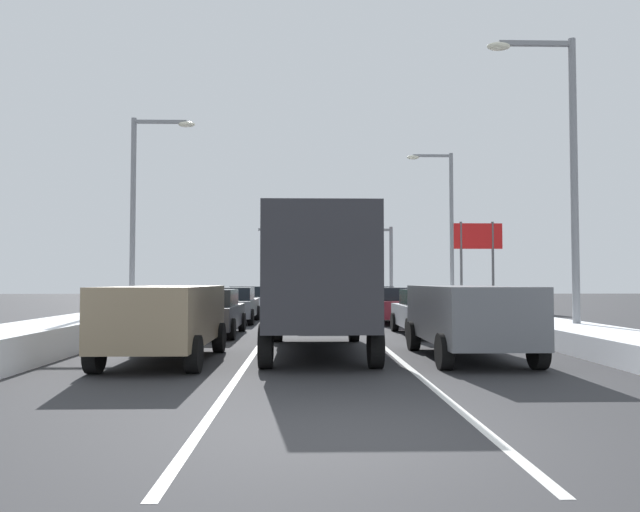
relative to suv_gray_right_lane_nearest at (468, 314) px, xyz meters
name	(u,v)px	position (x,y,z in m)	size (l,w,h in m)	color
ground_plane	(316,327)	(-3.31, 9.80, -1.02)	(120.00, 120.00, 0.00)	#333335
lane_stripe_between_right_lane_and_center_lane	(351,320)	(-1.61, 13.93, -1.01)	(0.14, 45.45, 0.01)	silver
lane_stripe_between_center_lane_and_left_lane	(277,320)	(-5.01, 13.93, -1.01)	(0.14, 45.45, 0.01)	silver
snow_bank_right_shoulder	(465,313)	(3.69, 13.93, -0.74)	(2.18, 45.45, 0.55)	white
snow_bank_left_shoulder	(162,312)	(-10.31, 13.93, -0.66)	(2.06, 45.45, 0.72)	white
suv_gray_right_lane_nearest	(468,314)	(0.00, 0.00, 0.00)	(2.16, 4.90, 1.67)	slate
sedan_silver_right_lane_second	(429,312)	(0.33, 5.91, -0.25)	(2.00, 4.50, 1.51)	#B7BABF
sedan_maroon_right_lane_third	(397,305)	(0.17, 11.59, -0.25)	(2.00, 4.50, 1.51)	maroon
sedan_white_right_lane_fourth	(375,301)	(-0.12, 17.25, -0.25)	(2.00, 4.50, 1.51)	silver
box_truck_center_lane_nearest	(318,276)	(-3.43, 1.02, 0.88)	(2.53, 7.20, 3.36)	black
sedan_navy_center_lane_second	(318,307)	(-3.24, 9.40, -0.25)	(2.00, 4.50, 1.51)	navy
suv_green_center_lane_third	(314,296)	(-3.30, 16.41, 0.00)	(2.16, 4.90, 1.67)	#1E5633
sedan_red_center_lane_fourth	(315,297)	(-3.14, 23.36, -0.25)	(2.00, 4.50, 1.51)	maroon
suv_tan_left_lane_nearest	(165,316)	(-6.87, -0.31, 0.00)	(2.16, 4.90, 1.67)	#937F60
sedan_charcoal_left_lane_second	(210,312)	(-6.87, 6.01, -0.25)	(2.00, 4.50, 1.51)	#38383D
sedan_gray_left_lane_third	(233,305)	(-6.82, 12.04, -0.25)	(2.00, 4.50, 1.51)	slate
sedan_silver_left_lane_fourth	(248,301)	(-6.72, 17.59, -0.25)	(2.00, 4.50, 1.51)	#B7BABF
traffic_light_gantry	(344,245)	(-0.54, 34.58, 3.72)	(10.94, 0.47, 6.20)	slate
street_lamp_right_near	(563,161)	(3.86, 3.60, 4.31)	(2.66, 0.36, 9.00)	gray
street_lamp_right_mid	(446,218)	(4.33, 20.13, 4.38)	(2.66, 0.36, 9.14)	gray
street_lamp_left_mid	(141,201)	(-10.59, 11.29, 4.12)	(2.66, 0.36, 8.63)	gray
roadside_sign_right	(477,245)	(7.03, 23.30, 3.00)	(3.20, 0.16, 5.50)	#59595B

